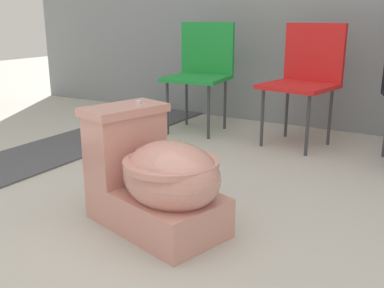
% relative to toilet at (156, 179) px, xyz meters
% --- Properties ---
extents(ground_plane, '(14.00, 14.00, 0.00)m').
position_rel_toilet_xyz_m(ground_plane, '(0.03, -0.23, -0.22)').
color(ground_plane, '#B7B2A8').
extents(gravel_strip, '(0.56, 8.00, 0.01)m').
position_rel_toilet_xyz_m(gravel_strip, '(-1.25, 0.27, -0.21)').
color(gravel_strip, '#4C4C51').
rests_on(gravel_strip, ground).
extents(toilet, '(0.71, 0.53, 0.52)m').
position_rel_toilet_xyz_m(toilet, '(0.00, 0.00, 0.00)').
color(toilet, tan).
rests_on(toilet, ground).
extents(folding_chair_left, '(0.48, 0.48, 0.83)m').
position_rel_toilet_xyz_m(folding_chair_left, '(-0.70, 1.63, 0.29)').
color(folding_chair_left, '#1E8C38').
rests_on(folding_chair_left, ground).
extents(folding_chair_middle, '(0.51, 0.51, 0.83)m').
position_rel_toilet_xyz_m(folding_chair_middle, '(0.12, 1.64, 0.29)').
color(folding_chair_middle, red).
rests_on(folding_chair_middle, ground).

